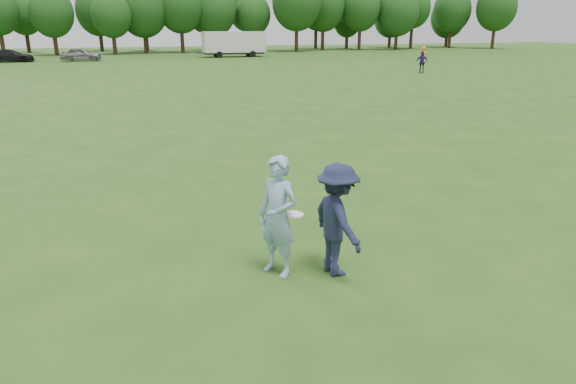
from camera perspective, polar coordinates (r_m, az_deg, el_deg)
name	(u,v)px	position (r m, az deg, el deg)	size (l,w,h in m)	color
ground	(282,287)	(8.19, -0.69, -10.55)	(200.00, 200.00, 0.00)	#224914
thrower	(278,216)	(8.25, -1.13, -2.73)	(0.73, 0.48, 1.99)	#81A5C7
defender	(337,220)	(8.31, 5.51, -3.10)	(1.21, 0.70, 1.87)	#1B223D
player_far_b	(422,62)	(47.13, 14.65, 13.79)	(1.07, 0.45, 1.83)	navy
player_far_c	(423,55)	(58.36, 14.79, 14.49)	(0.90, 0.58, 1.84)	orange
car_d	(11,56)	(67.13, -28.44, 13.16)	(1.94, 4.78, 1.39)	black
car_e	(81,54)	(65.73, -22.02, 13.99)	(1.79, 4.45, 1.51)	slate
field_cone	(315,66)	(51.98, 2.98, 13.82)	(0.28, 0.28, 0.30)	#FF600D
disc_in_play	(295,214)	(8.14, 0.82, -2.50)	(0.31, 0.30, 0.06)	white
cargo_trailer	(234,43)	(69.92, -6.05, 16.15)	(9.00, 2.75, 3.20)	silver
treeline	(142,9)	(83.93, -15.93, 18.96)	(130.35, 18.39, 11.74)	#332114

